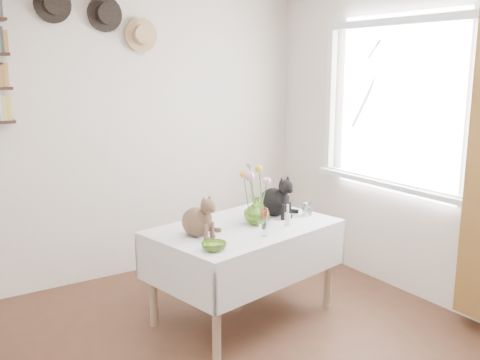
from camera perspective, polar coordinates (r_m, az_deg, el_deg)
room at (r=2.52m, az=0.27°, el=-0.42°), size 4.08×4.58×2.58m
window at (r=4.40m, az=16.22°, el=6.35°), size 0.12×1.52×1.32m
dining_table at (r=3.85m, az=0.44°, el=-7.32°), size 1.42×1.06×0.69m
tabby_cat at (r=3.56m, az=-4.75°, el=-3.67°), size 0.27×0.30×0.29m
black_cat at (r=4.03m, az=3.65°, el=-1.55°), size 0.26×0.31×0.32m
flower_vase at (r=3.82m, az=1.80°, el=-3.29°), size 0.23×0.23×0.20m
green_bowl at (r=3.30m, az=-2.80°, el=-7.09°), size 0.21×0.21×0.05m
drinking_glass at (r=4.08m, az=7.20°, el=-3.11°), size 0.11×0.11×0.09m
candlestick at (r=3.80m, az=5.10°, el=-4.11°), size 0.04×0.04×0.16m
berry_jar at (r=3.55m, az=2.47°, el=-4.46°), size 0.06×0.06×0.22m
porcelain_figurine at (r=4.06m, az=6.98°, el=-3.20°), size 0.06×0.06×0.11m
flower_bouquet at (r=3.77m, az=1.69°, el=0.34°), size 0.17×0.12×0.39m
wall_hats at (r=4.51m, az=-14.52°, el=16.39°), size 0.98×0.09×0.48m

